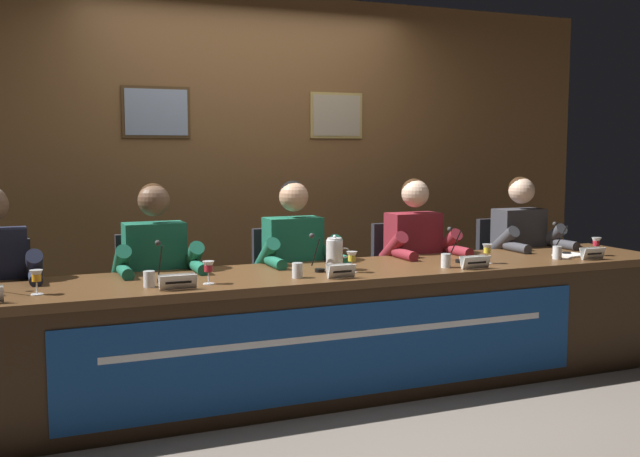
{
  "coord_description": "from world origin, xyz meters",
  "views": [
    {
      "loc": [
        -1.67,
        -4.03,
        1.45
      ],
      "look_at": [
        0.0,
        0.0,
        0.98
      ],
      "focal_mm": 41.8,
      "sensor_mm": 36.0,
      "label": 1
    }
  ],
  "objects_px": {
    "chair_center": "(287,299)",
    "nameplate_far_right": "(592,253)",
    "juice_glass_center": "(352,258)",
    "microphone_center": "(317,259)",
    "water_cup_center": "(297,271)",
    "nameplate_right": "(475,262)",
    "panelist_right": "(419,255)",
    "panelist_far_right": "(525,248)",
    "microphone_far_right": "(562,243)",
    "microphone_right": "(456,250)",
    "panelist_left": "(157,271)",
    "juice_glass_left": "(208,268)",
    "water_cup_far_right": "(557,253)",
    "conference_table": "(328,310)",
    "juice_glass_far_right": "(596,243)",
    "document_stack_far_right": "(571,255)",
    "chair_right": "(404,289)",
    "water_cup_right": "(446,261)",
    "juice_glass_far_left": "(36,278)",
    "nameplate_center": "(341,271)",
    "microphone_left": "(161,268)",
    "water_pitcher_central": "(335,254)",
    "juice_glass_right": "(487,250)",
    "nameplate_left": "(178,282)",
    "water_cup_left": "(149,280)",
    "chair_far_right": "(508,281)"
  },
  "relations": [
    {
      "from": "chair_center",
      "to": "nameplate_far_right",
      "type": "height_order",
      "value": "chair_center"
    },
    {
      "from": "juice_glass_center",
      "to": "microphone_center",
      "type": "xyz_separation_m",
      "value": [
        -0.17,
        0.13,
        -0.01
      ]
    },
    {
      "from": "nameplate_far_right",
      "to": "water_cup_center",
      "type": "bearing_deg",
      "value": 177.48
    },
    {
      "from": "nameplate_right",
      "to": "panelist_right",
      "type": "bearing_deg",
      "value": 89.23
    },
    {
      "from": "panelist_far_right",
      "to": "microphone_far_right",
      "type": "distance_m",
      "value": 0.4
    },
    {
      "from": "microphone_center",
      "to": "microphone_right",
      "type": "bearing_deg",
      "value": -0.36
    },
    {
      "from": "panelist_left",
      "to": "juice_glass_left",
      "type": "distance_m",
      "value": 0.6
    },
    {
      "from": "water_cup_far_right",
      "to": "panelist_right",
      "type": "bearing_deg",
      "value": 142.48
    },
    {
      "from": "conference_table",
      "to": "water_cup_center",
      "type": "xyz_separation_m",
      "value": [
        -0.22,
        -0.07,
        0.26
      ]
    },
    {
      "from": "juice_glass_far_right",
      "to": "document_stack_far_right",
      "type": "distance_m",
      "value": 0.19
    },
    {
      "from": "chair_right",
      "to": "water_cup_right",
      "type": "height_order",
      "value": "chair_right"
    },
    {
      "from": "juice_glass_far_left",
      "to": "juice_glass_far_right",
      "type": "height_order",
      "value": "same"
    },
    {
      "from": "nameplate_center",
      "to": "juice_glass_far_right",
      "type": "height_order",
      "value": "juice_glass_far_right"
    },
    {
      "from": "microphone_left",
      "to": "panelist_right",
      "type": "bearing_deg",
      "value": 11.72
    },
    {
      "from": "microphone_far_right",
      "to": "juice_glass_far_right",
      "type": "bearing_deg",
      "value": -41.37
    },
    {
      "from": "water_pitcher_central",
      "to": "document_stack_far_right",
      "type": "distance_m",
      "value": 1.71
    },
    {
      "from": "panelist_right",
      "to": "water_pitcher_central",
      "type": "relative_size",
      "value": 5.94
    },
    {
      "from": "juice_glass_right",
      "to": "water_cup_far_right",
      "type": "distance_m",
      "value": 0.54
    },
    {
      "from": "conference_table",
      "to": "water_cup_right",
      "type": "relative_size",
      "value": 56.0
    },
    {
      "from": "panelist_left",
      "to": "panelist_far_right",
      "type": "distance_m",
      "value": 2.68
    },
    {
      "from": "document_stack_far_right",
      "to": "microphone_far_right",
      "type": "bearing_deg",
      "value": 90.14
    },
    {
      "from": "conference_table",
      "to": "microphone_left",
      "type": "bearing_deg",
      "value": 172.76
    },
    {
      "from": "panelist_right",
      "to": "water_pitcher_central",
      "type": "bearing_deg",
      "value": -153.88
    },
    {
      "from": "microphone_right",
      "to": "microphone_far_right",
      "type": "relative_size",
      "value": 1.0
    },
    {
      "from": "microphone_center",
      "to": "juice_glass_far_right",
      "type": "relative_size",
      "value": 1.74
    },
    {
      "from": "nameplate_left",
      "to": "juice_glass_right",
      "type": "relative_size",
      "value": 1.54
    },
    {
      "from": "nameplate_right",
      "to": "microphone_far_right",
      "type": "bearing_deg",
      "value": 17.97
    },
    {
      "from": "juice_glass_right",
      "to": "juice_glass_far_right",
      "type": "relative_size",
      "value": 1.0
    },
    {
      "from": "nameplate_right",
      "to": "microphone_far_right",
      "type": "height_order",
      "value": "microphone_far_right"
    },
    {
      "from": "chair_right",
      "to": "nameplate_right",
      "type": "distance_m",
      "value": 0.94
    },
    {
      "from": "water_cup_left",
      "to": "chair_far_right",
      "type": "bearing_deg",
      "value": 14.57
    },
    {
      "from": "chair_far_right",
      "to": "document_stack_far_right",
      "type": "height_order",
      "value": "chair_far_right"
    },
    {
      "from": "juice_glass_center",
      "to": "document_stack_far_right",
      "type": "xyz_separation_m",
      "value": [
        1.65,
        0.05,
        -0.08
      ]
    },
    {
      "from": "panelist_right",
      "to": "nameplate_right",
      "type": "xyz_separation_m",
      "value": [
        -0.01,
        -0.68,
        0.04
      ]
    },
    {
      "from": "microphone_center",
      "to": "chair_right",
      "type": "relative_size",
      "value": 0.24
    },
    {
      "from": "juice_glass_far_left",
      "to": "nameplate_left",
      "type": "relative_size",
      "value": 0.65
    },
    {
      "from": "juice_glass_far_right",
      "to": "microphone_far_right",
      "type": "relative_size",
      "value": 0.57
    },
    {
      "from": "microphone_center",
      "to": "water_pitcher_central",
      "type": "distance_m",
      "value": 0.11
    },
    {
      "from": "juice_glass_far_left",
      "to": "panelist_left",
      "type": "distance_m",
      "value": 0.87
    },
    {
      "from": "water_cup_far_right",
      "to": "microphone_center",
      "type": "bearing_deg",
      "value": 174.4
    },
    {
      "from": "microphone_left",
      "to": "panelist_left",
      "type": "bearing_deg",
      "value": 83.08
    },
    {
      "from": "chair_right",
      "to": "water_cup_right",
      "type": "relative_size",
      "value": 10.82
    },
    {
      "from": "chair_right",
      "to": "panelist_far_right",
      "type": "distance_m",
      "value": 0.96
    },
    {
      "from": "microphone_right",
      "to": "chair_far_right",
      "type": "bearing_deg",
      "value": 35.09
    },
    {
      "from": "juice_glass_left",
      "to": "chair_far_right",
      "type": "distance_m",
      "value": 2.64
    },
    {
      "from": "panelist_left",
      "to": "microphone_right",
      "type": "xyz_separation_m",
      "value": [
        1.83,
        -0.4,
        0.08
      ]
    },
    {
      "from": "microphone_right",
      "to": "chair_far_right",
      "type": "relative_size",
      "value": 0.24
    },
    {
      "from": "microphone_center",
      "to": "panelist_right",
      "type": "distance_m",
      "value": 1.0
    },
    {
      "from": "nameplate_right",
      "to": "nameplate_center",
      "type": "bearing_deg",
      "value": 179.14
    },
    {
      "from": "nameplate_right",
      "to": "microphone_right",
      "type": "xyz_separation_m",
      "value": [
        0.05,
        0.29,
        0.03
      ]
    }
  ]
}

